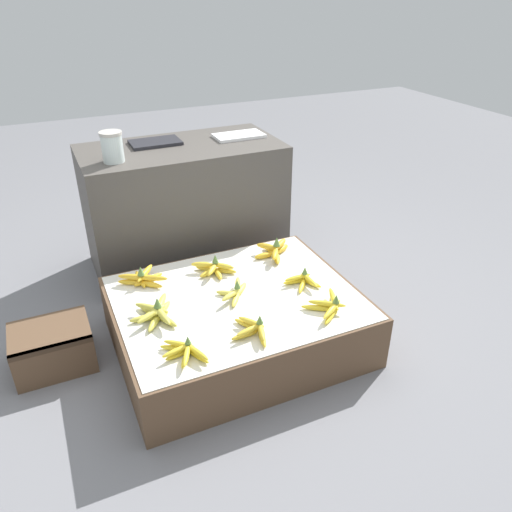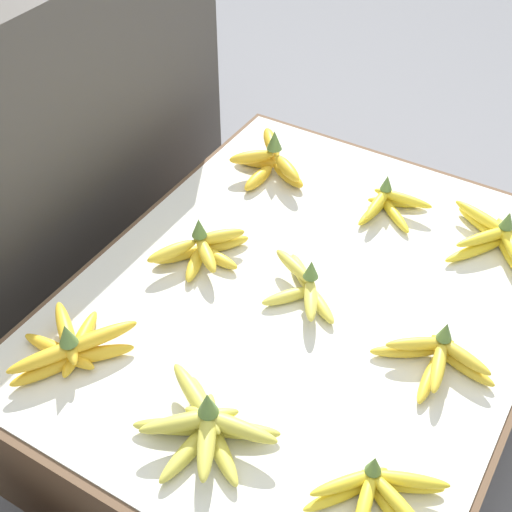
{
  "view_description": "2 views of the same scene",
  "coord_description": "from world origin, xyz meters",
  "px_view_note": "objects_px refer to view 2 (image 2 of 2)",
  "views": [
    {
      "loc": [
        -0.72,
        -1.81,
        1.59
      ],
      "look_at": [
        0.14,
        0.09,
        0.41
      ],
      "focal_mm": 35.0,
      "sensor_mm": 36.0,
      "label": 1
    },
    {
      "loc": [
        -0.93,
        -0.44,
        1.31
      ],
      "look_at": [
        -0.02,
        0.11,
        0.35
      ],
      "focal_mm": 50.0,
      "sensor_mm": 36.0,
      "label": 2
    }
  ],
  "objects_px": {
    "banana_bunch_middle_left": "(206,426)",
    "banana_bunch_middle_midright": "(389,204)",
    "banana_bunch_back_midright": "(270,160)",
    "banana_bunch_front_left": "(376,492)",
    "banana_bunch_back_midleft": "(201,250)",
    "banana_bunch_front_midright": "(493,237)",
    "banana_bunch_back_left": "(71,348)",
    "banana_bunch_middle_midleft": "(304,286)",
    "banana_bunch_front_midleft": "(437,358)"
  },
  "relations": [
    {
      "from": "banana_bunch_back_midleft",
      "to": "banana_bunch_back_midright",
      "type": "bearing_deg",
      "value": 6.36
    },
    {
      "from": "banana_bunch_back_left",
      "to": "banana_bunch_back_midleft",
      "type": "xyz_separation_m",
      "value": [
        0.35,
        -0.05,
        -0.0
      ]
    },
    {
      "from": "banana_bunch_front_left",
      "to": "banana_bunch_back_midleft",
      "type": "relative_size",
      "value": 0.92
    },
    {
      "from": "banana_bunch_back_midright",
      "to": "banana_bunch_middle_left",
      "type": "bearing_deg",
      "value": -157.77
    },
    {
      "from": "banana_bunch_middle_left",
      "to": "banana_bunch_middle_midright",
      "type": "bearing_deg",
      "value": -1.91
    },
    {
      "from": "banana_bunch_front_left",
      "to": "banana_bunch_middle_midright",
      "type": "xyz_separation_m",
      "value": [
        0.68,
        0.27,
        0.0
      ]
    },
    {
      "from": "banana_bunch_front_midright",
      "to": "banana_bunch_back_left",
      "type": "height_order",
      "value": "banana_bunch_back_left"
    },
    {
      "from": "banana_bunch_back_left",
      "to": "banana_bunch_front_midleft",
      "type": "bearing_deg",
      "value": -60.91
    },
    {
      "from": "banana_bunch_middle_midright",
      "to": "banana_bunch_back_midright",
      "type": "distance_m",
      "value": 0.32
    },
    {
      "from": "banana_bunch_middle_left",
      "to": "banana_bunch_middle_midright",
      "type": "height_order",
      "value": "banana_bunch_middle_left"
    },
    {
      "from": "banana_bunch_front_left",
      "to": "banana_bunch_back_midleft",
      "type": "height_order",
      "value": "banana_bunch_back_midleft"
    },
    {
      "from": "banana_bunch_back_midleft",
      "to": "banana_bunch_front_midright",
      "type": "bearing_deg",
      "value": -55.16
    },
    {
      "from": "banana_bunch_front_midleft",
      "to": "banana_bunch_middle_midright",
      "type": "relative_size",
      "value": 1.43
    },
    {
      "from": "banana_bunch_middle_midright",
      "to": "banana_bunch_back_midleft",
      "type": "relative_size",
      "value": 0.77
    },
    {
      "from": "banana_bunch_front_left",
      "to": "banana_bunch_middle_midleft",
      "type": "relative_size",
      "value": 0.99
    },
    {
      "from": "banana_bunch_front_midleft",
      "to": "banana_bunch_front_midright",
      "type": "height_order",
      "value": "banana_bunch_front_midright"
    },
    {
      "from": "banana_bunch_middle_left",
      "to": "banana_bunch_back_left",
      "type": "xyz_separation_m",
      "value": [
        0.01,
        0.31,
        -0.0
      ]
    },
    {
      "from": "banana_bunch_middle_midleft",
      "to": "banana_bunch_back_left",
      "type": "bearing_deg",
      "value": 141.62
    },
    {
      "from": "banana_bunch_front_left",
      "to": "banana_bunch_front_midright",
      "type": "bearing_deg",
      "value": 2.23
    },
    {
      "from": "banana_bunch_back_midleft",
      "to": "banana_bunch_back_midright",
      "type": "distance_m",
      "value": 0.36
    },
    {
      "from": "banana_bunch_front_left",
      "to": "banana_bunch_back_midright",
      "type": "bearing_deg",
      "value": 40.71
    },
    {
      "from": "banana_bunch_front_midright",
      "to": "banana_bunch_back_midleft",
      "type": "xyz_separation_m",
      "value": [
        -0.36,
        0.52,
        0.0
      ]
    },
    {
      "from": "banana_bunch_middle_midleft",
      "to": "banana_bunch_back_midright",
      "type": "height_order",
      "value": "banana_bunch_back_midright"
    },
    {
      "from": "banana_bunch_front_left",
      "to": "banana_bunch_back_left",
      "type": "height_order",
      "value": "banana_bunch_back_left"
    },
    {
      "from": "banana_bunch_back_left",
      "to": "banana_bunch_back_midright",
      "type": "bearing_deg",
      "value": -1.12
    },
    {
      "from": "banana_bunch_front_midright",
      "to": "banana_bunch_middle_left",
      "type": "bearing_deg",
      "value": 159.84
    },
    {
      "from": "banana_bunch_front_midleft",
      "to": "banana_bunch_front_midright",
      "type": "distance_m",
      "value": 0.38
    },
    {
      "from": "banana_bunch_middle_midright",
      "to": "banana_bunch_back_midright",
      "type": "bearing_deg",
      "value": 90.22
    },
    {
      "from": "banana_bunch_front_midleft",
      "to": "banana_bunch_back_midright",
      "type": "xyz_separation_m",
      "value": [
        0.38,
        0.57,
        0.01
      ]
    },
    {
      "from": "banana_bunch_back_left",
      "to": "banana_bunch_middle_midleft",
      "type": "bearing_deg",
      "value": -38.38
    },
    {
      "from": "banana_bunch_middle_midleft",
      "to": "banana_bunch_back_left",
      "type": "relative_size",
      "value": 0.85
    },
    {
      "from": "banana_bunch_back_midright",
      "to": "banana_bunch_middle_midleft",
      "type": "bearing_deg",
      "value": -140.93
    },
    {
      "from": "banana_bunch_front_left",
      "to": "banana_bunch_middle_midright",
      "type": "distance_m",
      "value": 0.73
    },
    {
      "from": "banana_bunch_back_midleft",
      "to": "banana_bunch_back_left",
      "type": "bearing_deg",
      "value": 171.24
    },
    {
      "from": "banana_bunch_front_midleft",
      "to": "banana_bunch_back_midright",
      "type": "relative_size",
      "value": 1.01
    },
    {
      "from": "banana_bunch_middle_midleft",
      "to": "banana_bunch_back_midleft",
      "type": "relative_size",
      "value": 0.93
    },
    {
      "from": "banana_bunch_back_left",
      "to": "banana_bunch_middle_midright",
      "type": "bearing_deg",
      "value": -25.11
    },
    {
      "from": "banana_bunch_front_midright",
      "to": "banana_bunch_middle_midright",
      "type": "xyz_separation_m",
      "value": [
        -0.0,
        0.24,
        -0.0
      ]
    },
    {
      "from": "banana_bunch_back_midright",
      "to": "banana_bunch_middle_midright",
      "type": "bearing_deg",
      "value": -89.78
    },
    {
      "from": "banana_bunch_back_left",
      "to": "banana_bunch_front_midright",
      "type": "bearing_deg",
      "value": -38.9
    },
    {
      "from": "banana_bunch_back_left",
      "to": "banana_bunch_back_midleft",
      "type": "distance_m",
      "value": 0.35
    },
    {
      "from": "banana_bunch_front_left",
      "to": "banana_bunch_back_left",
      "type": "xyz_separation_m",
      "value": [
        -0.03,
        0.6,
        0.01
      ]
    },
    {
      "from": "banana_bunch_back_midright",
      "to": "banana_bunch_back_left",
      "type": "bearing_deg",
      "value": 178.88
    },
    {
      "from": "banana_bunch_front_midleft",
      "to": "banana_bunch_middle_midright",
      "type": "distance_m",
      "value": 0.46
    },
    {
      "from": "banana_bunch_middle_midright",
      "to": "banana_bunch_back_left",
      "type": "distance_m",
      "value": 0.78
    },
    {
      "from": "banana_bunch_front_left",
      "to": "banana_bunch_back_left",
      "type": "distance_m",
      "value": 0.6
    },
    {
      "from": "banana_bunch_front_midright",
      "to": "banana_bunch_back_midright",
      "type": "distance_m",
      "value": 0.56
    },
    {
      "from": "banana_bunch_front_midright",
      "to": "banana_bunch_middle_midright",
      "type": "relative_size",
      "value": 1.33
    },
    {
      "from": "banana_bunch_front_midright",
      "to": "banana_bunch_middle_left",
      "type": "relative_size",
      "value": 0.89
    },
    {
      "from": "banana_bunch_front_midleft",
      "to": "banana_bunch_middle_left",
      "type": "distance_m",
      "value": 0.44
    }
  ]
}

